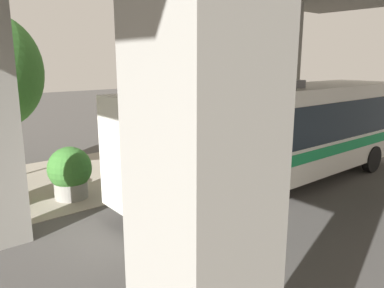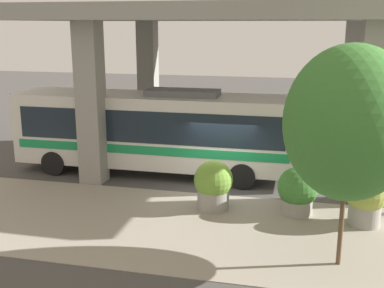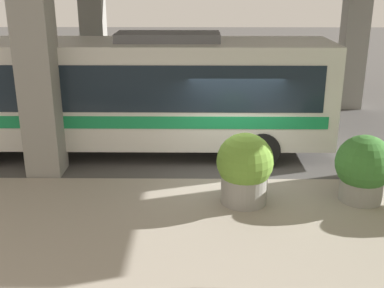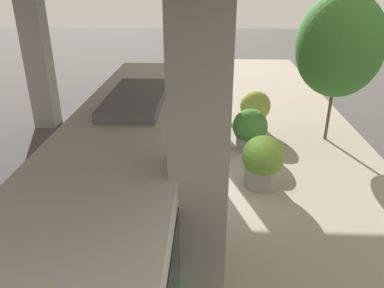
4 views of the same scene
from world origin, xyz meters
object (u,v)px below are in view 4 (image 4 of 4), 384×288
Objects in this scene: bus at (131,177)px; planter_back at (263,162)px; fire_hydrant at (225,109)px; planter_middle at (255,110)px; planter_front at (250,130)px; street_tree_near at (340,46)px.

bus is 4.71m from planter_back.
fire_hydrant is 1.84m from planter_middle.
fire_hydrant is 6.21m from planter_back.
planter_front is 2.76m from planter_back.
street_tree_near is at bearing -128.39° from planter_back.
planter_middle is (-1.20, 1.33, 0.44)m from fire_hydrant.
planter_back reaches higher than planter_front.
planter_middle is 0.30× the size of street_tree_near.
street_tree_near is (-4.00, 2.25, 3.27)m from fire_hydrant.
planter_front is (-3.28, -5.81, -1.10)m from bus.
planter_front is at bearing -119.48° from bus.
street_tree_near is (-6.49, -6.93, 1.83)m from bus.
bus is 6.76m from planter_front.
street_tree_near is at bearing -133.10° from bus.
planter_back is (-0.13, 2.75, 0.04)m from planter_front.
fire_hydrant is 0.58× the size of planter_front.
bus reaches higher than planter_back.
planter_back is (0.27, 4.80, -0.05)m from planter_middle.
street_tree_near is at bearing -160.67° from planter_front.
planter_front is 0.95× the size of planter_back.
planter_middle is at bearing -101.10° from planter_front.
bus is at bearing 64.86° from planter_middle.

